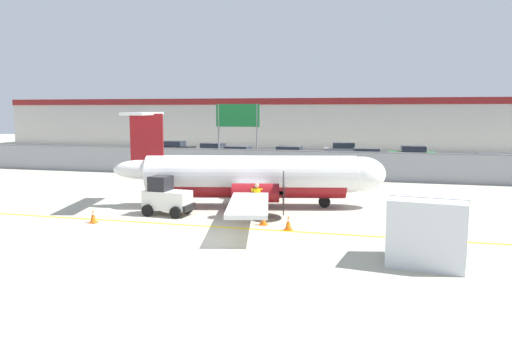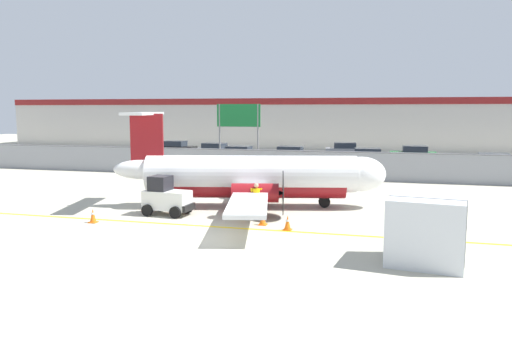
{
  "view_description": "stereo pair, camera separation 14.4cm",
  "coord_description": "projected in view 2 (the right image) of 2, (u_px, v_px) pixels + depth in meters",
  "views": [
    {
      "loc": [
        6.96,
        -18.07,
        5.05
      ],
      "look_at": [
        0.35,
        7.71,
        1.8
      ],
      "focal_mm": 35.0,
      "sensor_mm": 36.0,
      "label": 1
    },
    {
      "loc": [
        7.1,
        -18.03,
        5.05
      ],
      "look_at": [
        0.35,
        7.71,
        1.8
      ],
      "focal_mm": 35.0,
      "sensor_mm": 36.0,
      "label": 2
    }
  ],
  "objects": [
    {
      "name": "background_building",
      "position": [
        331.0,
        123.0,
        65.39
      ],
      "size": [
        91.0,
        8.1,
        6.5
      ],
      "color": "beige",
      "rests_on": "ground"
    },
    {
      "name": "parked_car_0",
      "position": [
        176.0,
        148.0,
        54.08
      ],
      "size": [
        4.29,
        2.18,
        1.58
      ],
      "rotation": [
        0.0,
        0.0,
        -0.05
      ],
      "color": "black",
      "rests_on": "parking_lot_strip"
    },
    {
      "name": "parked_car_6",
      "position": [
        413.0,
        154.0,
        46.63
      ],
      "size": [
        4.24,
        2.09,
        1.58
      ],
      "rotation": [
        0.0,
        0.0,
        3.17
      ],
      "color": "#19662D",
      "rests_on": "parking_lot_strip"
    },
    {
      "name": "parked_car_5",
      "position": [
        366.0,
        157.0,
        43.7
      ],
      "size": [
        4.35,
        2.33,
        1.58
      ],
      "rotation": [
        0.0,
        0.0,
        3.24
      ],
      "color": "gray",
      "rests_on": "parking_lot_strip"
    },
    {
      "name": "ground_crew_worker",
      "position": [
        256.0,
        199.0,
        22.99
      ],
      "size": [
        0.55,
        0.43,
        1.7
      ],
      "rotation": [
        0.0,
        0.0,
        1.87
      ],
      "color": "#191E4C",
      "rests_on": "ground"
    },
    {
      "name": "parked_car_1",
      "position": [
        215.0,
        151.0,
        50.54
      ],
      "size": [
        4.36,
        2.36,
        1.58
      ],
      "rotation": [
        0.0,
        0.0,
        -0.11
      ],
      "color": "slate",
      "rests_on": "parking_lot_strip"
    },
    {
      "name": "parked_car_2",
      "position": [
        238.0,
        155.0,
        46.32
      ],
      "size": [
        4.3,
        2.22,
        1.58
      ],
      "rotation": [
        0.0,
        0.0,
        3.08
      ],
      "color": "slate",
      "rests_on": "parking_lot_strip"
    },
    {
      "name": "traffic_cone_far_left",
      "position": [
        93.0,
        216.0,
        22.4
      ],
      "size": [
        0.36,
        0.36,
        0.64
      ],
      "color": "orange",
      "rests_on": "ground"
    },
    {
      "name": "ground_plane",
      "position": [
        215.0,
        227.0,
        21.63
      ],
      "size": [
        140.0,
        140.0,
        0.01
      ],
      "color": "#B2AD99"
    },
    {
      "name": "baggage_tug",
      "position": [
        166.0,
        197.0,
        24.03
      ],
      "size": [
        2.41,
        1.54,
        1.88
      ],
      "rotation": [
        0.0,
        0.0,
        -0.08
      ],
      "color": "silver",
      "rests_on": "ground"
    },
    {
      "name": "traffic_cone_near_right",
      "position": [
        288.0,
        223.0,
        20.99
      ],
      "size": [
        0.36,
        0.36,
        0.64
      ],
      "color": "orange",
      "rests_on": "ground"
    },
    {
      "name": "perimeter_fence",
      "position": [
        287.0,
        163.0,
        36.86
      ],
      "size": [
        98.0,
        0.1,
        2.1
      ],
      "color": "gray",
      "rests_on": "ground"
    },
    {
      "name": "cargo_container",
      "position": [
        426.0,
        231.0,
        16.3
      ],
      "size": [
        2.66,
        2.33,
        2.2
      ],
      "rotation": [
        0.0,
        0.0,
        -0.15
      ],
      "color": "silver",
      "rests_on": "ground"
    },
    {
      "name": "traffic_cone_near_left",
      "position": [
        263.0,
        218.0,
        21.94
      ],
      "size": [
        0.36,
        0.36,
        0.64
      ],
      "color": "orange",
      "rests_on": "ground"
    },
    {
      "name": "parked_car_4",
      "position": [
        346.0,
        150.0,
        51.13
      ],
      "size": [
        4.37,
        2.38,
        1.58
      ],
      "rotation": [
        0.0,
        0.0,
        0.12
      ],
      "color": "gray",
      "rests_on": "parking_lot_strip"
    },
    {
      "name": "highway_sign",
      "position": [
        239.0,
        121.0,
        39.85
      ],
      "size": [
        3.6,
        0.14,
        5.5
      ],
      "color": "slate",
      "rests_on": "ground"
    },
    {
      "name": "parked_car_7",
      "position": [
        492.0,
        164.0,
        38.66
      ],
      "size": [
        4.32,
        2.26,
        1.58
      ],
      "rotation": [
        0.0,
        0.0,
        3.06
      ],
      "color": "navy",
      "rests_on": "parking_lot_strip"
    },
    {
      "name": "commuter_airplane",
      "position": [
        256.0,
        177.0,
        25.86
      ],
      "size": [
        14.11,
        15.96,
        4.92
      ],
      "rotation": [
        0.0,
        0.0,
        0.22
      ],
      "color": "white",
      "rests_on": "ground"
    },
    {
      "name": "parked_car_3",
      "position": [
        291.0,
        155.0,
        46.08
      ],
      "size": [
        4.26,
        2.12,
        1.58
      ],
      "rotation": [
        0.0,
        0.0,
        -0.04
      ],
      "color": "black",
      "rests_on": "parking_lot_strip"
    },
    {
      "name": "parking_lot_strip",
      "position": [
        310.0,
        162.0,
        48.03
      ],
      "size": [
        98.0,
        17.0,
        0.12
      ],
      "color": "#38383A",
      "rests_on": "ground"
    }
  ]
}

